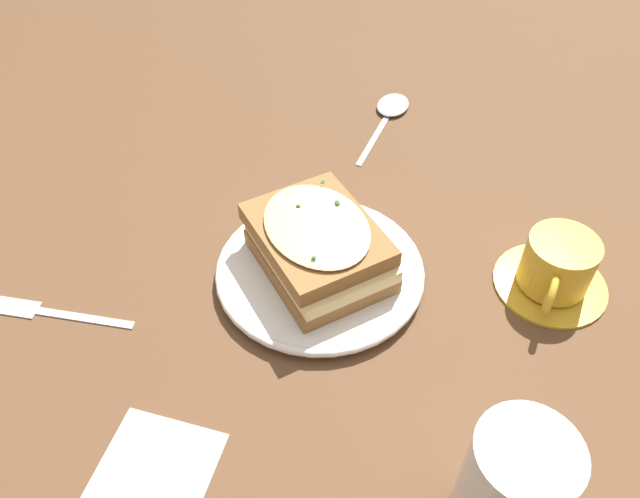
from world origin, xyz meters
TOP-DOWN VIEW (x-y plane):
  - ground_plane at (0.00, 0.00)m, footprint 2.40×2.40m
  - dinner_plate at (0.02, -0.02)m, footprint 0.23×0.23m
  - sandwich at (0.02, -0.02)m, footprint 0.18×0.16m
  - teacup_with_saucer at (-0.02, -0.27)m, footprint 0.12×0.12m
  - water_glass at (-0.25, -0.13)m, footprint 0.08×0.08m
  - fork at (0.01, 0.28)m, footprint 0.07×0.17m
  - spoon at (0.33, -0.16)m, footprint 0.17×0.11m
  - napkin at (-0.20, 0.15)m, footprint 0.15×0.14m

SIDE VIEW (x-z plane):
  - ground_plane at x=0.00m, z-range 0.00..0.00m
  - fork at x=0.01m, z-range 0.00..0.00m
  - napkin at x=-0.20m, z-range 0.00..0.00m
  - spoon at x=0.33m, z-range 0.00..0.01m
  - dinner_plate at x=0.02m, z-range 0.00..0.02m
  - teacup_with_saucer at x=-0.02m, z-range 0.00..0.06m
  - sandwich at x=0.02m, z-range 0.02..0.08m
  - water_glass at x=-0.25m, z-range 0.00..0.11m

